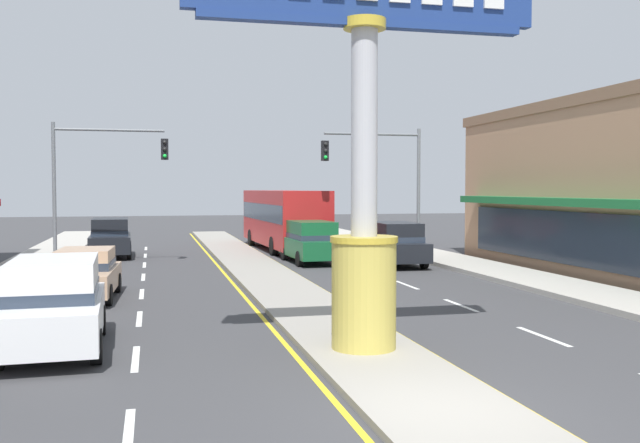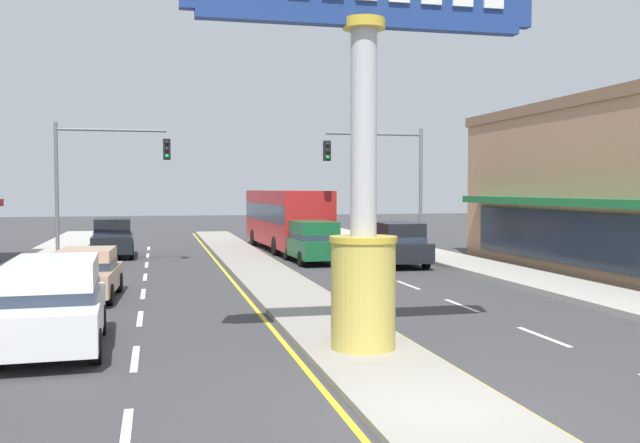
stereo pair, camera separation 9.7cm
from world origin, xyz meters
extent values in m
plane|color=#3A3A3D|center=(0.00, 0.00, 0.00)|extent=(160.00, 160.00, 0.00)
cube|color=gray|center=(0.00, 18.00, 0.07)|extent=(2.38, 52.00, 0.14)
cube|color=#ADA89E|center=(-9.15, 16.00, 0.09)|extent=(2.73, 60.00, 0.18)
cube|color=#ADA89E|center=(9.15, 16.00, 0.09)|extent=(2.73, 60.00, 0.18)
cube|color=silver|center=(-4.49, 0.40, 0.00)|extent=(0.14, 2.20, 0.01)
cube|color=silver|center=(-4.49, 4.80, 0.00)|extent=(0.14, 2.20, 0.01)
cube|color=silver|center=(-4.49, 9.20, 0.00)|extent=(0.14, 2.20, 0.01)
cube|color=silver|center=(-4.49, 13.60, 0.00)|extent=(0.14, 2.20, 0.01)
cube|color=silver|center=(-4.49, 18.00, 0.00)|extent=(0.14, 2.20, 0.01)
cube|color=silver|center=(-4.49, 22.40, 0.00)|extent=(0.14, 2.20, 0.01)
cube|color=silver|center=(-4.49, 26.80, 0.00)|extent=(0.14, 2.20, 0.01)
cube|color=silver|center=(-4.49, 31.20, 0.00)|extent=(0.14, 2.20, 0.01)
cube|color=silver|center=(4.49, 4.80, 0.00)|extent=(0.14, 2.20, 0.01)
cube|color=silver|center=(4.49, 9.20, 0.00)|extent=(0.14, 2.20, 0.01)
cube|color=silver|center=(4.49, 13.60, 0.00)|extent=(0.14, 2.20, 0.01)
cube|color=silver|center=(4.49, 18.00, 0.00)|extent=(0.14, 2.20, 0.01)
cube|color=silver|center=(4.49, 22.40, 0.00)|extent=(0.14, 2.20, 0.01)
cube|color=silver|center=(4.49, 26.80, 0.00)|extent=(0.14, 2.20, 0.01)
cube|color=silver|center=(4.49, 31.20, 0.00)|extent=(0.14, 2.20, 0.01)
cube|color=yellow|center=(-1.37, 18.00, 0.00)|extent=(0.12, 52.00, 0.01)
cube|color=yellow|center=(1.37, 18.00, 0.00)|extent=(0.12, 52.00, 0.01)
cylinder|color=gold|center=(0.00, 4.06, 1.21)|extent=(1.30, 1.30, 2.15)
cylinder|color=gold|center=(0.00, 4.06, 2.35)|extent=(1.37, 1.37, 0.12)
cylinder|color=#B7B7BC|center=(0.00, 4.06, 4.50)|extent=(0.53, 0.53, 4.43)
cylinder|color=gold|center=(0.00, 4.06, 6.62)|extent=(0.85, 0.85, 0.20)
cube|color=navy|center=(0.00, 4.06, 6.64)|extent=(6.62, 0.29, 0.16)
cube|color=#1E7038|center=(10.71, 14.02, 2.87)|extent=(0.90, 15.57, 0.30)
cube|color=#283342|center=(11.12, 14.02, 1.50)|extent=(0.08, 15.02, 2.00)
cylinder|color=slate|center=(-8.19, 22.39, 3.10)|extent=(0.16, 0.16, 6.20)
cylinder|color=slate|center=(-5.88, 22.39, 5.90)|extent=(4.62, 0.12, 0.12)
cube|color=black|center=(-3.57, 22.23, 5.09)|extent=(0.32, 0.24, 0.92)
sphere|color=black|center=(-3.57, 22.09, 5.39)|extent=(0.17, 0.17, 0.17)
sphere|color=black|center=(-3.57, 22.09, 5.09)|extent=(0.17, 0.17, 0.17)
sphere|color=#19D83F|center=(-3.57, 22.09, 4.79)|extent=(0.17, 0.17, 0.17)
cylinder|color=slate|center=(8.19, 21.96, 3.10)|extent=(0.16, 0.16, 6.20)
cylinder|color=slate|center=(5.88, 21.96, 5.90)|extent=(4.62, 0.12, 0.12)
cube|color=black|center=(3.57, 21.80, 5.09)|extent=(0.32, 0.24, 0.92)
sphere|color=black|center=(3.57, 21.66, 5.39)|extent=(0.17, 0.17, 0.17)
sphere|color=black|center=(3.57, 21.66, 5.09)|extent=(0.17, 0.17, 0.17)
sphere|color=#19D83F|center=(3.57, 21.66, 4.79)|extent=(0.17, 0.17, 0.17)
cube|color=#B21E1E|center=(2.84, 28.38, 1.81)|extent=(2.91, 11.28, 2.90)
cube|color=#283342|center=(2.84, 28.38, 2.11)|extent=(2.93, 11.06, 0.90)
cube|color=#283342|center=(2.63, 33.94, 2.06)|extent=(2.30, 0.16, 1.40)
cube|color=black|center=(2.63, 33.94, 3.06)|extent=(1.75, 0.14, 0.30)
cylinder|color=black|center=(1.56, 31.81, 0.48)|extent=(0.32, 0.97, 0.96)
cylinder|color=black|center=(3.86, 31.90, 0.48)|extent=(0.32, 0.97, 0.96)
cylinder|color=black|center=(1.80, 25.43, 0.48)|extent=(0.32, 0.97, 0.96)
cylinder|color=black|center=(4.10, 25.52, 0.48)|extent=(0.32, 0.97, 0.96)
cube|color=tan|center=(-6.14, 12.88, 0.60)|extent=(1.97, 4.38, 0.66)
cube|color=tan|center=(-6.13, 13.05, 1.23)|extent=(1.65, 2.22, 0.60)
cube|color=#283342|center=(-6.13, 13.05, 1.05)|extent=(1.69, 2.25, 0.24)
cylinder|color=black|center=(-5.40, 11.51, 0.31)|extent=(0.25, 0.63, 0.62)
cylinder|color=black|center=(-7.01, 11.59, 0.31)|extent=(0.25, 0.63, 0.62)
cylinder|color=black|center=(-5.27, 14.17, 0.31)|extent=(0.25, 0.63, 0.62)
cylinder|color=black|center=(-6.88, 14.25, 0.31)|extent=(0.25, 0.63, 0.62)
cube|color=white|center=(-6.14, 5.90, 0.70)|extent=(2.08, 4.67, 0.80)
cube|color=white|center=(-6.15, 6.09, 1.50)|extent=(1.78, 2.91, 0.80)
cube|color=#283342|center=(-6.15, 6.09, 1.22)|extent=(1.82, 2.94, 0.24)
cylinder|color=black|center=(-5.21, 4.51, 0.34)|extent=(0.25, 0.69, 0.68)
cylinder|color=black|center=(-5.32, 7.36, 0.34)|extent=(0.25, 0.69, 0.68)
cylinder|color=black|center=(-7.07, 7.29, 0.34)|extent=(0.25, 0.69, 0.68)
cube|color=#14562D|center=(2.84, 21.60, 0.70)|extent=(2.11, 4.68, 0.80)
cube|color=#14562D|center=(2.85, 21.41, 1.50)|extent=(1.80, 2.93, 0.80)
cube|color=#283342|center=(2.85, 21.41, 1.22)|extent=(1.84, 2.96, 0.24)
cylinder|color=black|center=(1.90, 22.98, 0.34)|extent=(0.25, 0.69, 0.68)
cylinder|color=black|center=(3.65, 23.06, 0.34)|extent=(0.25, 0.69, 0.68)
cylinder|color=black|center=(2.03, 20.13, 0.34)|extent=(0.25, 0.69, 0.68)
cylinder|color=black|center=(3.78, 20.21, 0.34)|extent=(0.25, 0.69, 0.68)
cube|color=black|center=(6.14, 19.62, 0.70)|extent=(2.03, 4.65, 0.80)
cube|color=black|center=(6.13, 19.44, 1.50)|extent=(1.75, 2.90, 0.80)
cube|color=#283342|center=(6.13, 19.44, 1.22)|extent=(1.79, 2.93, 0.24)
cylinder|color=black|center=(5.30, 21.07, 0.34)|extent=(0.24, 0.69, 0.68)
cylinder|color=black|center=(7.05, 21.02, 0.34)|extent=(0.24, 0.69, 0.68)
cylinder|color=black|center=(5.23, 18.22, 0.34)|extent=(0.24, 0.69, 0.68)
cylinder|color=black|center=(6.97, 18.17, 0.34)|extent=(0.24, 0.69, 0.68)
cube|color=black|center=(-6.14, 26.42, 0.70)|extent=(2.04, 4.66, 0.80)
cube|color=black|center=(-6.14, 26.60, 1.50)|extent=(1.76, 2.90, 0.80)
cube|color=#283342|center=(-6.14, 26.60, 1.22)|extent=(1.80, 2.93, 0.24)
cylinder|color=black|center=(-5.22, 25.02, 0.34)|extent=(0.24, 0.69, 0.68)
cylinder|color=black|center=(-6.97, 24.97, 0.34)|extent=(0.24, 0.69, 0.68)
cylinder|color=black|center=(-5.31, 27.87, 0.34)|extent=(0.24, 0.69, 0.68)
cylinder|color=black|center=(-7.06, 27.82, 0.34)|extent=(0.24, 0.69, 0.68)
camera|label=1|loc=(-4.15, -9.45, 3.36)|focal=39.52mm
camera|label=2|loc=(-4.05, -9.47, 3.36)|focal=39.52mm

